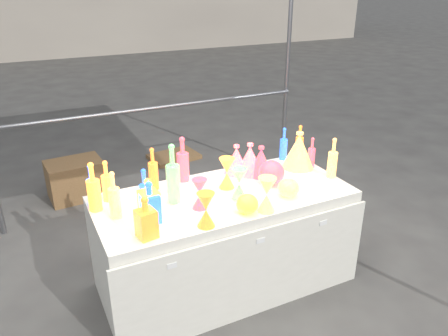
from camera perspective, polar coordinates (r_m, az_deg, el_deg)
name	(u,v)px	position (r m, az deg, el deg)	size (l,w,h in m)	color
ground	(224,281)	(3.47, 0.00, -14.50)	(80.00, 80.00, 0.00)	#63615C
display_table	(225,240)	(3.25, 0.07, -9.40)	(1.84, 0.83, 0.75)	white
cardboard_box_closed	(76,179)	(4.84, -18.79, -1.41)	(0.55, 0.40, 0.40)	olive
cardboard_box_flat	(174,156)	(5.66, -6.55, 1.51)	(0.60, 0.43, 0.05)	olive
bottle_0	(93,187)	(2.92, -16.70, -2.34)	(0.09, 0.09, 0.34)	red
bottle_1	(92,185)	(2.99, -16.89, -2.12)	(0.07, 0.07, 0.29)	#1C9A50
bottle_2	(153,169)	(3.12, -9.25, -0.07)	(0.07, 0.07, 0.31)	yellow
bottle_3	(183,159)	(3.22, -5.41, 1.19)	(0.09, 0.09, 0.35)	#1E1FB4
bottle_4	(114,195)	(2.80, -14.17, -3.38)	(0.07, 0.07, 0.31)	#168C72
bottle_5	(173,174)	(2.90, -6.70, -0.73)	(0.09, 0.09, 0.42)	#B624AC
bottle_6	(107,181)	(3.03, -15.05, -1.61)	(0.07, 0.07, 0.29)	red
bottle_7	(145,191)	(2.82, -10.30, -2.96)	(0.07, 0.07, 0.31)	#1C9A50
decanter_0	(149,199)	(2.75, -9.79, -3.98)	(0.12, 0.12, 0.28)	red
decanter_1	(146,217)	(2.56, -10.17, -6.33)	(0.11, 0.11, 0.26)	yellow
decanter_2	(150,202)	(2.71, -9.66, -4.37)	(0.11, 0.11, 0.27)	#1C9A50
hourglass_0	(206,210)	(2.64, -2.38, -5.48)	(0.11, 0.11, 0.22)	yellow
hourglass_1	(200,194)	(2.85, -3.19, -3.40)	(0.10, 0.10, 0.21)	#1E1FB4
hourglass_2	(267,195)	(2.82, 5.60, -3.48)	(0.12, 0.12, 0.24)	#168C72
hourglass_3	(239,184)	(2.96, 2.00, -2.06)	(0.11, 0.11, 0.22)	#B624AC
hourglass_4	(227,173)	(3.12, 0.38, -0.66)	(0.11, 0.11, 0.23)	red
globe_0	(247,205)	(2.81, 3.06, -4.84)	(0.14, 0.14, 0.12)	red
globe_1	(289,189)	(3.04, 8.43, -2.71)	(0.15, 0.15, 0.12)	#168C72
globe_3	(272,173)	(3.22, 6.24, -0.71)	(0.19, 0.19, 0.16)	#1E1FB4
lampshade_0	(236,159)	(3.35, 1.63, 1.16)	(0.20, 0.20, 0.23)	yellow
lampshade_1	(250,159)	(3.34, 3.40, 1.23)	(0.21, 0.21, 0.25)	yellow
lampshade_2	(261,161)	(3.33, 4.84, 0.95)	(0.20, 0.20, 0.23)	#1E1FB4
lampshade_3	(299,150)	(3.49, 9.73, 2.35)	(0.25, 0.25, 0.30)	#168C72
bottle_8	(284,144)	(3.63, 7.81, 3.18)	(0.06, 0.06, 0.28)	#1C9A50
bottle_9	(299,142)	(3.68, 9.83, 3.39)	(0.06, 0.06, 0.29)	yellow
bottle_10	(312,153)	(3.51, 11.38, 1.99)	(0.06, 0.06, 0.25)	#1E1FB4
bottle_11	(333,158)	(3.36, 14.03, 1.31)	(0.07, 0.07, 0.32)	#168C72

